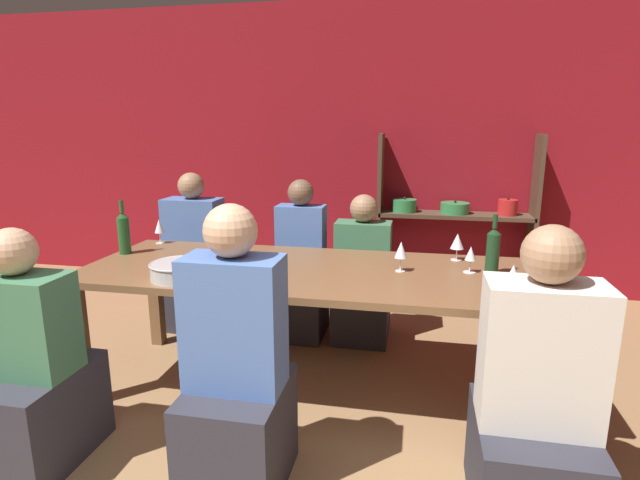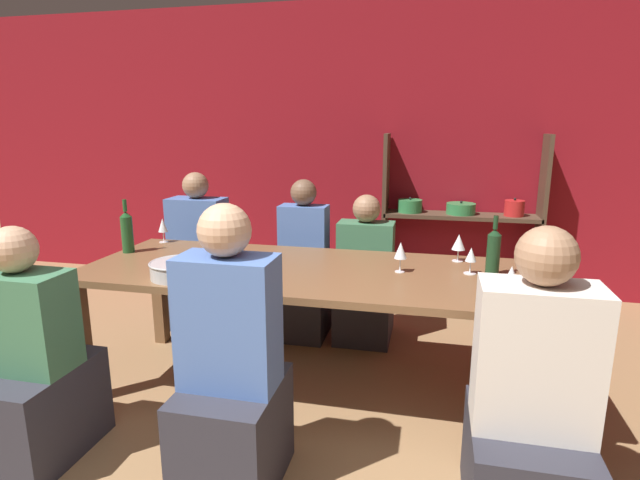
% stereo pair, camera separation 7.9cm
% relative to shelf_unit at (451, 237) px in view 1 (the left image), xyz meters
% --- Properties ---
extents(wall_back_red, '(8.80, 0.06, 2.70)m').
position_rel_shelf_unit_xyz_m(wall_back_red, '(-0.83, 0.20, 0.79)').
color(wall_back_red, maroon).
rests_on(wall_back_red, ground_plane).
extents(shelf_unit, '(1.40, 0.30, 1.50)m').
position_rel_shelf_unit_xyz_m(shelf_unit, '(0.00, 0.00, 0.00)').
color(shelf_unit, '#4C3828').
rests_on(shelf_unit, ground_plane).
extents(dining_table, '(2.72, 1.00, 0.77)m').
position_rel_shelf_unit_xyz_m(dining_table, '(-0.87, -1.95, 0.13)').
color(dining_table, brown).
rests_on(dining_table, ground_plane).
extents(mixing_bowl, '(0.32, 0.32, 0.09)m').
position_rel_shelf_unit_xyz_m(mixing_bowl, '(-1.56, -2.27, 0.25)').
color(mixing_bowl, '#B7BABC').
rests_on(mixing_bowl, dining_table).
extents(wine_bottle_green, '(0.07, 0.07, 0.29)m').
position_rel_shelf_unit_xyz_m(wine_bottle_green, '(-1.19, -2.38, 0.32)').
color(wine_bottle_green, '#B2C6C1').
rests_on(wine_bottle_green, dining_table).
extents(wine_bottle_dark, '(0.08, 0.08, 0.35)m').
position_rel_shelf_unit_xyz_m(wine_bottle_dark, '(-2.16, -1.84, 0.34)').
color(wine_bottle_dark, '#1E4C23').
rests_on(wine_bottle_dark, dining_table).
extents(wine_bottle_amber, '(0.07, 0.07, 0.34)m').
position_rel_shelf_unit_xyz_m(wine_bottle_amber, '(0.10, -1.86, 0.34)').
color(wine_bottle_amber, '#19381E').
rests_on(wine_bottle_amber, dining_table).
extents(wine_glass_red_a, '(0.07, 0.07, 0.17)m').
position_rel_shelf_unit_xyz_m(wine_glass_red_a, '(-2.08, -1.53, 0.32)').
color(wine_glass_red_a, white).
rests_on(wine_glass_red_a, dining_table).
extents(wine_glass_red_b, '(0.07, 0.07, 0.15)m').
position_rel_shelf_unit_xyz_m(wine_glass_red_b, '(-0.01, -1.85, 0.31)').
color(wine_glass_red_b, white).
rests_on(wine_glass_red_b, dining_table).
extents(wine_glass_empty_a, '(0.07, 0.07, 0.17)m').
position_rel_shelf_unit_xyz_m(wine_glass_empty_a, '(0.14, -2.27, 0.33)').
color(wine_glass_empty_a, white).
rests_on(wine_glass_empty_a, dining_table).
extents(wine_glass_red_c, '(0.07, 0.07, 0.15)m').
position_rel_shelf_unit_xyz_m(wine_glass_red_c, '(-1.46, -1.83, 0.31)').
color(wine_glass_red_c, white).
rests_on(wine_glass_red_c, dining_table).
extents(wine_glass_white_a, '(0.07, 0.07, 0.17)m').
position_rel_shelf_unit_xyz_m(wine_glass_white_a, '(0.28, -2.37, 0.32)').
color(wine_glass_white_a, white).
rests_on(wine_glass_white_a, dining_table).
extents(wine_glass_white_b, '(0.07, 0.07, 0.17)m').
position_rel_shelf_unit_xyz_m(wine_glass_white_b, '(-0.40, -1.90, 0.32)').
color(wine_glass_white_b, white).
rests_on(wine_glass_white_b, dining_table).
extents(wine_glass_red_d, '(0.08, 0.08, 0.17)m').
position_rel_shelf_unit_xyz_m(wine_glass_red_d, '(-0.07, -1.59, 0.32)').
color(wine_glass_red_d, white).
rests_on(wine_glass_red_d, dining_table).
extents(cell_phone, '(0.17, 0.13, 0.01)m').
position_rel_shelf_unit_xyz_m(cell_phone, '(0.39, -2.05, 0.21)').
color(cell_phone, black).
rests_on(cell_phone, dining_table).
extents(person_near_a, '(0.41, 0.51, 1.28)m').
position_rel_shelf_unit_xyz_m(person_near_a, '(-1.04, -2.82, -0.09)').
color(person_near_a, '#2D2D38').
rests_on(person_near_a, ground_plane).
extents(person_far_a, '(0.44, 0.55, 1.22)m').
position_rel_shelf_unit_xyz_m(person_far_a, '(-2.04, -1.08, -0.12)').
color(person_far_a, '#2D2D38').
rests_on(person_far_a, ground_plane).
extents(person_near_b, '(0.44, 0.55, 1.14)m').
position_rel_shelf_unit_xyz_m(person_near_b, '(-2.06, -2.84, -0.15)').
color(person_near_b, '#2D2D38').
rests_on(person_near_b, ground_plane).
extents(person_far_b, '(0.41, 0.51, 1.09)m').
position_rel_shelf_unit_xyz_m(person_far_b, '(-0.70, -1.10, -0.17)').
color(person_far_b, '#2D2D38').
rests_on(person_far_b, ground_plane).
extents(person_near_c, '(0.44, 0.55, 1.23)m').
position_rel_shelf_unit_xyz_m(person_near_c, '(0.18, -2.77, -0.12)').
color(person_near_c, '#2D2D38').
rests_on(person_near_c, ground_plane).
extents(person_far_c, '(0.35, 0.44, 1.20)m').
position_rel_shelf_unit_xyz_m(person_far_c, '(-1.15, -1.16, -0.12)').
color(person_far_c, '#2D2D38').
rests_on(person_far_c, ground_plane).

